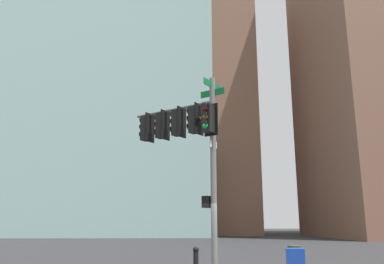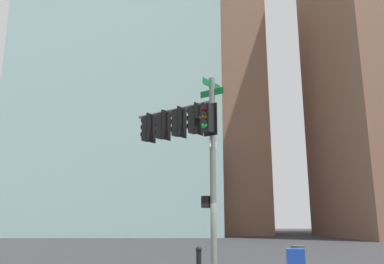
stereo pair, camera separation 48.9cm
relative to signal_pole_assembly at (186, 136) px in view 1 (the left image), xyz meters
The scene contains 6 objects.
signal_pole_assembly is the anchor object (origin of this frame).
fire_hydrant 5.64m from the signal_pole_assembly, ahead, with size 0.34×0.26×0.87m.
litter_bin 6.88m from the signal_pole_assembly, 60.92° to the right, with size 0.56×0.56×0.95m, color #384738.
building_brick_nearside 50.38m from the signal_pole_assembly, 39.07° to the right, with size 21.39×20.71×54.03m, color #845B47.
building_brick_midblock 53.06m from the signal_pole_assembly, ahead, with size 22.81×19.59×38.80m, color #845B47.
building_glass_tower 55.21m from the signal_pole_assembly, 12.43° to the left, with size 25.94×29.01×64.29m, color #9EC6C1.
Camera 1 is at (-13.48, 1.67, 1.90)m, focal length 36.29 mm.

